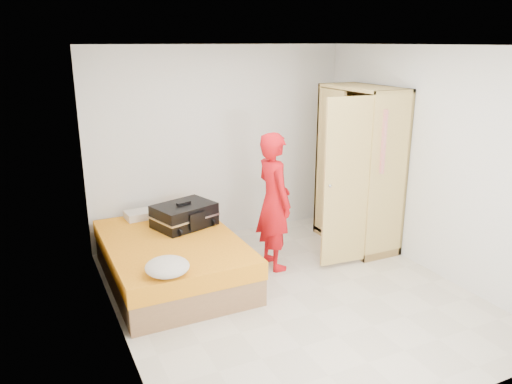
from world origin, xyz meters
name	(u,v)px	position (x,y,z in m)	size (l,w,h in m)	color
room	(294,179)	(0.00, 0.00, 1.30)	(4.00, 4.02, 2.60)	beige
bed	(173,259)	(-1.05, 0.90, 0.25)	(1.42, 2.02, 0.50)	#946B43
wardrobe	(358,173)	(1.45, 0.86, 1.00)	(1.17, 1.20, 2.10)	tan
person	(274,201)	(0.16, 0.74, 0.82)	(0.60, 0.39, 1.65)	red
suitcase	(184,215)	(-0.79, 1.24, 0.64)	(0.82, 0.70, 0.30)	black
round_cushion	(167,267)	(-1.34, 0.05, 0.58)	(0.42, 0.42, 0.16)	beige
pillow	(146,214)	(-1.13, 1.75, 0.55)	(0.51, 0.26, 0.09)	beige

